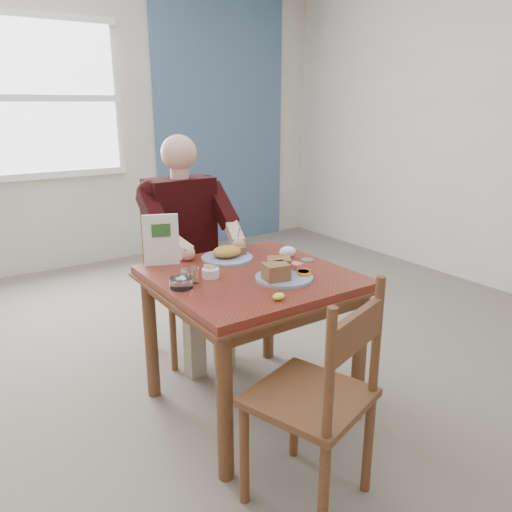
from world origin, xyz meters
TOP-DOWN VIEW (x-y plane):
  - floor at (0.00, 0.00)m, footprint 6.00×6.00m
  - wall_back at (0.00, 3.00)m, footprint 5.50×0.00m
  - accent_panel at (1.60, 2.98)m, footprint 1.60×0.02m
  - lemon_wedge at (-0.09, -0.36)m, footprint 0.06×0.04m
  - napkin at (0.32, 0.12)m, footprint 0.10×0.08m
  - metal_dish at (0.36, 0.00)m, footprint 0.09×0.09m
  - window at (-0.40, 2.97)m, footprint 1.72×0.04m
  - table at (0.00, 0.00)m, footprint 0.92×0.92m
  - chair_far at (0.00, 0.80)m, footprint 0.42×0.42m
  - chair_near at (-0.16, -0.71)m, footprint 0.53×0.53m
  - diner at (0.00, 0.71)m, footprint 0.53×0.56m
  - near_plate at (0.08, -0.15)m, footprint 0.35×0.35m
  - far_plate at (0.03, 0.27)m, footprint 0.31×0.31m
  - caddy at (-0.19, 0.06)m, footprint 0.11×0.11m
  - shakers at (-0.31, 0.03)m, footprint 0.08×0.04m
  - creamer at (-0.37, 0.01)m, footprint 0.12×0.12m
  - menu at (-0.31, 0.37)m, footprint 0.18×0.08m

SIDE VIEW (x-z plane):
  - floor at x=0.00m, z-range 0.00..0.00m
  - chair_far at x=0.00m, z-range 0.00..0.95m
  - chair_near at x=-0.16m, z-range 0.00..0.95m
  - table at x=0.00m, z-range 0.26..1.01m
  - metal_dish at x=0.36m, z-range 0.75..0.76m
  - lemon_wedge at x=-0.09m, z-range 0.75..0.78m
  - caddy at x=-0.19m, z-range 0.74..0.80m
  - creamer at x=-0.37m, z-range 0.75..0.80m
  - far_plate at x=0.03m, z-range 0.74..0.82m
  - napkin at x=0.32m, z-range 0.75..0.81m
  - near_plate at x=0.08m, z-range 0.74..0.83m
  - shakers at x=-0.31m, z-range 0.75..0.83m
  - diner at x=0.00m, z-range 0.12..1.50m
  - menu at x=-0.31m, z-range 0.75..1.02m
  - accent_panel at x=1.60m, z-range 0.00..2.80m
  - wall_back at x=0.00m, z-range -1.35..4.15m
  - window at x=-0.40m, z-range 0.89..2.31m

